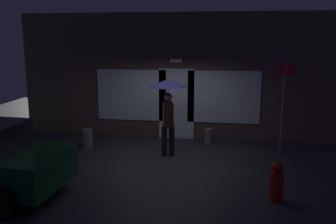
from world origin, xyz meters
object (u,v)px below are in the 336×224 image
Objects in this scene: sidewalk_bollard at (208,136)px; sidewalk_bollard_2 at (87,138)px; person_with_umbrella at (168,98)px; fire_hydrant at (277,183)px; street_sign_post at (283,102)px.

sidewalk_bollard_2 is at bearing -165.50° from sidewalk_bollard.
person_with_umbrella reaches higher than fire_hydrant.
street_sign_post is 2.40m from sidewalk_bollard.
person_with_umbrella is 2.15m from sidewalk_bollard.
person_with_umbrella is 3.76× the size of sidewalk_bollard_2.
street_sign_post is at bearing 3.62° from sidewalk_bollard_2.
sidewalk_bollard_2 is 0.69× the size of fire_hydrant.
sidewalk_bollard_2 is at bearing -176.38° from street_sign_post.
street_sign_post is 3.19× the size of fire_hydrant.
fire_hydrant is at bearing -149.42° from person_with_umbrella.
street_sign_post is at bearing -15.18° from sidewalk_bollard.
street_sign_post reaches higher than sidewalk_bollard.
street_sign_post reaches higher than sidewalk_bollard_2.
person_with_umbrella is 3.14m from street_sign_post.
person_with_umbrella is at bearing -9.70° from sidewalk_bollard_2.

